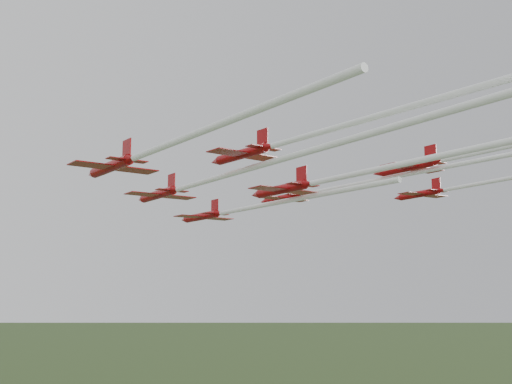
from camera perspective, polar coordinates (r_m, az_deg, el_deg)
jet_lead at (r=94.89m, az=-1.85°, el=-1.63°), size 9.60×48.27×2.88m
jet_row2_left at (r=68.83m, az=-2.19°, el=1.65°), size 9.11×67.96×2.73m
jet_row2_right at (r=89.80m, az=7.56°, el=0.46°), size 8.09×53.76×2.43m
jet_row3_left at (r=63.43m, az=-9.71°, el=3.45°), size 9.42×44.54×2.83m
jet_row3_mid at (r=73.37m, az=8.48°, el=1.54°), size 9.84×57.11×2.95m
jet_row4_left at (r=55.94m, az=6.67°, el=5.58°), size 8.23×52.87×2.45m
jet_row4_right at (r=72.73m, az=21.32°, el=3.79°), size 8.69×56.12×2.61m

